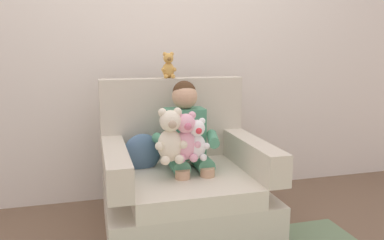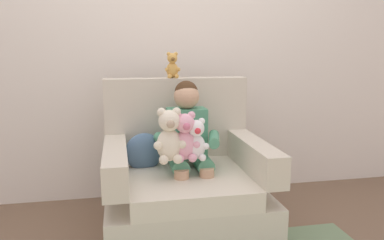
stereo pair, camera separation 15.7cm
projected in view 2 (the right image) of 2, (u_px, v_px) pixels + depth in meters
name	position (u px, v px, depth m)	size (l,w,h in m)	color
ground_plane	(186.00, 230.00, 2.52)	(8.00, 8.00, 0.00)	brown
back_wall	(169.00, 36.00, 3.00)	(6.00, 0.10, 2.60)	silver
armchair	(184.00, 184.00, 2.52)	(1.03, 0.90, 0.99)	beige
seated_child	(188.00, 137.00, 2.48)	(0.45, 0.39, 0.82)	#4C9370
plush_white	(196.00, 141.00, 2.31)	(0.16, 0.13, 0.26)	white
plush_cream	(169.00, 137.00, 2.26)	(0.20, 0.16, 0.33)	silver
plush_pink	(185.00, 138.00, 2.29)	(0.18, 0.15, 0.31)	#EAA8BC
plush_honey_on_backrest	(172.00, 66.00, 2.68)	(0.11, 0.09, 0.19)	gold
throw_pillow	(144.00, 152.00, 2.54)	(0.26, 0.12, 0.26)	slate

